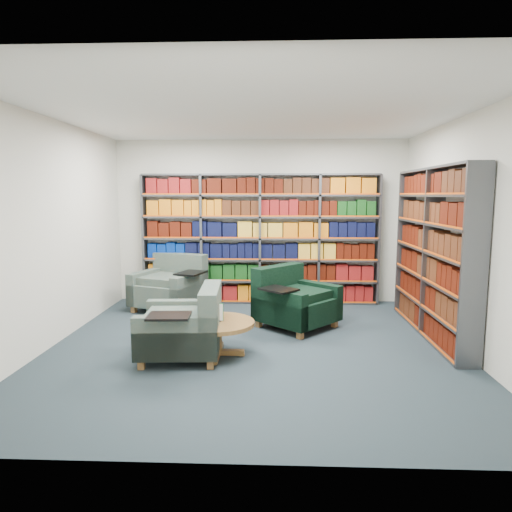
{
  "coord_description": "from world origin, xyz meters",
  "views": [
    {
      "loc": [
        0.25,
        -5.45,
        1.86
      ],
      "look_at": [
        0.0,
        0.6,
        1.05
      ],
      "focal_mm": 32.0,
      "sensor_mm": 36.0,
      "label": 1
    }
  ],
  "objects_px": {
    "chair_teal_left": "(172,287)",
    "coffee_table": "(217,328)",
    "chair_teal_front": "(188,329)",
    "chair_green_right": "(292,302)"
  },
  "relations": [
    {
      "from": "chair_teal_left",
      "to": "coffee_table",
      "type": "height_order",
      "value": "chair_teal_left"
    },
    {
      "from": "chair_teal_left",
      "to": "coffee_table",
      "type": "distance_m",
      "value": 2.45
    },
    {
      "from": "chair_teal_left",
      "to": "chair_teal_front",
      "type": "xyz_separation_m",
      "value": [
        0.7,
        -2.28,
        -0.02
      ]
    },
    {
      "from": "chair_green_right",
      "to": "chair_teal_front",
      "type": "bearing_deg",
      "value": -133.31
    },
    {
      "from": "chair_teal_left",
      "to": "chair_teal_front",
      "type": "height_order",
      "value": "chair_teal_left"
    },
    {
      "from": "chair_teal_front",
      "to": "chair_green_right",
      "type": "bearing_deg",
      "value": 46.69
    },
    {
      "from": "chair_teal_left",
      "to": "chair_green_right",
      "type": "distance_m",
      "value": 2.17
    },
    {
      "from": "chair_green_right",
      "to": "coffee_table",
      "type": "distance_m",
      "value": 1.56
    },
    {
      "from": "chair_teal_left",
      "to": "chair_green_right",
      "type": "bearing_deg",
      "value": -26.38
    },
    {
      "from": "chair_teal_left",
      "to": "chair_teal_front",
      "type": "bearing_deg",
      "value": -72.9
    }
  ]
}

